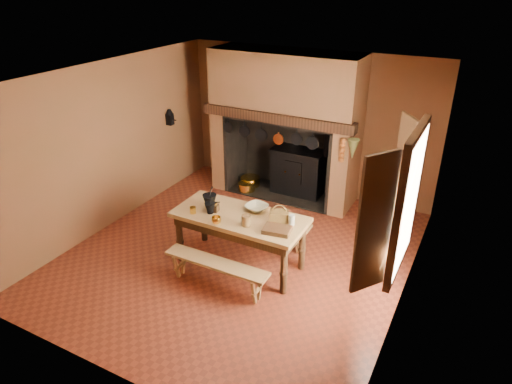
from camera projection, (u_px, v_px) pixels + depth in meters
floor at (240, 253)px, 7.28m from camera, size 5.50×5.50×0.00m
ceiling at (236, 77)px, 6.05m from camera, size 5.50×5.50×0.00m
back_wall at (308, 123)px, 8.85m from camera, size 5.00×0.02×2.80m
wall_left at (110, 146)px, 7.71m from camera, size 0.02×5.50×2.80m
wall_right at (414, 211)px, 5.62m from camera, size 0.02×5.50×2.80m
wall_front at (100, 273)px, 4.48m from camera, size 5.00×0.02×2.80m
chimney_breast at (286, 105)px, 8.44m from camera, size 2.95×0.96×2.80m
iron_range at (298, 171)px, 9.03m from camera, size 1.12×0.55×1.60m
hearth_pans at (248, 183)px, 9.44m from camera, size 0.51×0.62×0.20m
hanging_pans at (272, 136)px, 8.26m from camera, size 1.92×0.29×0.27m
onion_string at (342, 150)px, 7.70m from camera, size 0.12×0.10×0.46m
herb_bunch at (353, 149)px, 7.60m from camera, size 0.20×0.20×0.35m
window at (398, 200)px, 5.23m from camera, size 0.39×1.75×1.76m
wall_coffee_mill at (170, 116)px, 8.85m from camera, size 0.23×0.16×0.31m
work_table at (240, 223)px, 6.71m from camera, size 1.97×0.87×0.85m
bench_front at (217, 269)px, 6.35m from camera, size 1.57×0.27×0.44m
bench_back at (262, 223)px, 7.47m from camera, size 1.65×0.29×0.46m
mortar_large at (210, 200)px, 6.82m from camera, size 0.21×0.21×0.36m
mortar_small at (210, 207)px, 6.68m from camera, size 0.16×0.16×0.28m
coffee_grinder at (215, 207)px, 6.74m from camera, size 0.16×0.13×0.17m
brass_mug_a at (193, 210)px, 6.69m from camera, size 0.10×0.10×0.10m
brass_mug_b at (274, 217)px, 6.50m from camera, size 0.11×0.11×0.10m
mixing_bowl at (257, 207)px, 6.79m from camera, size 0.39×0.39×0.08m
stoneware_crock at (246, 220)px, 6.36m from camera, size 0.17×0.17×0.16m
glass_jar at (292, 220)px, 6.38m from camera, size 0.11×0.11×0.15m
wicker_basket at (279, 215)px, 6.48m from camera, size 0.32×0.28×0.26m
wooden_tray at (277, 230)px, 6.22m from camera, size 0.41×0.32×0.06m
brass_cup at (216, 220)px, 6.42m from camera, size 0.14×0.14×0.11m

